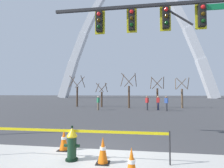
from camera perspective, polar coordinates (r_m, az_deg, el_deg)
ground_plane at (r=6.41m, az=-5.80°, el=-20.54°), size 240.00×240.00×0.00m
fire_hydrant at (r=5.49m, az=-12.84°, el=-18.43°), size 0.46×0.48×0.99m
caution_tape_barrier at (r=5.45m, az=-11.68°, el=-16.78°), size 5.32×0.08×0.92m
traffic_cone_by_hydrant at (r=5.19m, az=-2.97°, el=-20.70°), size 0.36×0.36×0.73m
traffic_cone_mid_sidewalk at (r=4.34m, az=6.36°, el=-24.36°), size 0.36×0.36×0.73m
traffic_cone_curb_edge at (r=6.44m, az=-15.35°, el=-17.04°), size 0.36×0.36×0.73m
traffic_signal_gantry at (r=7.89m, az=20.25°, el=15.45°), size 7.82×0.44×6.00m
monument_arch at (r=68.52m, az=6.99°, el=13.96°), size 58.52×3.10×49.57m
tree_far_left at (r=25.44m, az=-11.23°, el=-2.84°), size 2.00×2.01×4.35m
tree_left_mid at (r=24.16m, az=-3.36°, el=-4.00°), size 1.54×1.55×3.30m
tree_center_left at (r=22.72m, az=5.51°, el=-2.78°), size 2.04×2.06×4.44m
tree_center_right at (r=23.37m, az=14.49°, el=-3.24°), size 1.83×1.84×3.96m
tree_right_mid at (r=24.16m, az=21.75°, el=-3.23°), size 1.78×1.79×3.84m
pedestrian_walking_left at (r=20.00m, az=-4.50°, el=-6.10°), size 0.38×0.38×1.59m
pedestrian_standing_center at (r=20.16m, az=11.31°, el=-6.02°), size 0.37×0.39×1.59m
pedestrian_walking_right at (r=19.73m, az=17.21°, el=-6.02°), size 0.39×0.35×1.59m
pedestrian_near_trees at (r=20.61m, az=14.72°, el=-5.91°), size 0.38×0.29×1.59m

